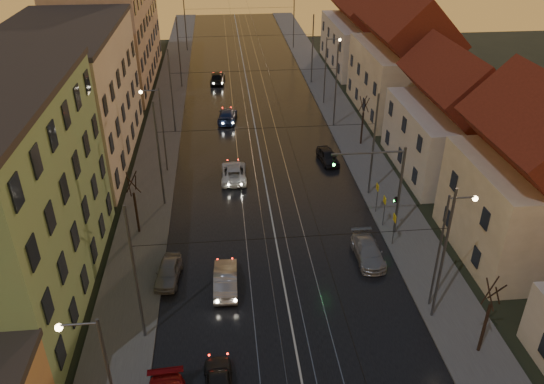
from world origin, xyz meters
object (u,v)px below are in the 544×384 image
object	(u,v)px
street_lamp_1	(446,241)
street_lamp_3	(328,64)
driving_car_4	(218,77)
parked_right_2	(328,156)
driving_car_2	(234,172)
driving_car_0	(219,383)
driving_car_3	(227,115)
parked_left_3	(169,271)
driving_car_1	(226,279)
parked_right_1	(368,251)
traffic_light_mast	(387,181)
street_lamp_2	(159,122)
street_lamp_0	(102,375)

from	to	relation	value
street_lamp_1	street_lamp_3	distance (m)	36.00
driving_car_4	parked_right_2	bearing A→B (deg)	117.67
driving_car_2	street_lamp_3	bearing A→B (deg)	-121.95
driving_car_0	driving_car_4	distance (m)	50.63
street_lamp_1	driving_car_2	world-z (taller)	street_lamp_1
driving_car_2	driving_car_3	world-z (taller)	driving_car_3
driving_car_4	driving_car_3	bearing A→B (deg)	99.47
driving_car_2	parked_left_3	distance (m)	14.55
driving_car_1	parked_right_1	world-z (taller)	driving_car_1
street_lamp_1	street_lamp_3	xyz separation A→B (m)	(0.00, 36.00, 0.00)
driving_car_3	parked_right_2	size ratio (longest dim) A/B	1.24
traffic_light_mast	driving_car_3	world-z (taller)	traffic_light_mast
driving_car_3	parked_left_3	distance (m)	27.85
parked_left_3	parked_right_2	xyz separation A→B (m)	(13.85, 16.11, 0.02)
traffic_light_mast	driving_car_3	bearing A→B (deg)	114.77
traffic_light_mast	driving_car_2	xyz separation A→B (m)	(-10.72, 9.98, -3.94)
street_lamp_3	driving_car_1	world-z (taller)	street_lamp_3
street_lamp_2	driving_car_3	distance (m)	13.89
driving_car_2	street_lamp_0	bearing A→B (deg)	77.56
driving_car_0	driving_car_4	xyz separation A→B (m)	(0.46, 50.63, 0.12)
street_lamp_0	traffic_light_mast	distance (m)	23.42
parked_right_1	parked_left_3	bearing A→B (deg)	-176.65
traffic_light_mast	parked_right_2	world-z (taller)	traffic_light_mast
street_lamp_0	street_lamp_3	distance (m)	47.62
parked_right_1	street_lamp_0	bearing A→B (deg)	-139.63
street_lamp_1	driving_car_0	bearing A→B (deg)	-158.61
street_lamp_0	parked_right_2	distance (m)	32.55
driving_car_0	parked_right_1	xyz separation A→B (m)	(10.56, 10.40, -0.00)
driving_car_2	parked_right_1	distance (m)	15.65
street_lamp_3	parked_left_3	bearing A→B (deg)	-117.72
parked_right_2	parked_right_1	bearing A→B (deg)	-96.90
driving_car_1	driving_car_2	distance (m)	15.03
street_lamp_1	driving_car_4	distance (m)	47.37
driving_car_3	street_lamp_3	bearing A→B (deg)	-153.29
driving_car_1	driving_car_2	xyz separation A→B (m)	(1.08, 14.99, -0.05)
parked_right_2	driving_car_0	bearing A→B (deg)	-119.12
street_lamp_0	traffic_light_mast	size ratio (longest dim) A/B	1.11
street_lamp_2	driving_car_4	distance (m)	26.21
street_lamp_1	driving_car_3	world-z (taller)	street_lamp_1
street_lamp_2	driving_car_2	world-z (taller)	street_lamp_2
driving_car_2	driving_car_4	bearing A→B (deg)	-86.21
street_lamp_1	driving_car_4	bearing A→B (deg)	106.00
street_lamp_0	street_lamp_2	bearing A→B (deg)	90.00
street_lamp_2	parked_right_2	world-z (taller)	street_lamp_2
street_lamp_0	driving_car_2	world-z (taller)	street_lamp_0
street_lamp_1	driving_car_3	bearing A→B (deg)	110.81
street_lamp_2	parked_left_3	world-z (taller)	street_lamp_2
driving_car_4	traffic_light_mast	bearing A→B (deg)	113.17
driving_car_4	parked_right_1	world-z (taller)	driving_car_4
driving_car_2	parked_right_2	xyz separation A→B (m)	(9.01, 2.40, -0.01)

